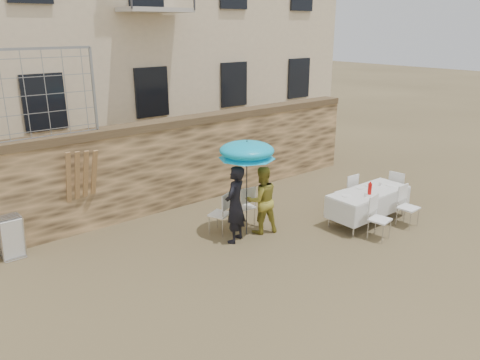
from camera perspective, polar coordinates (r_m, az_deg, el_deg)
ground at (r=8.51m, az=7.47°, el=-13.21°), size 80.00×80.00×0.00m
stone_wall at (r=11.74m, az=-10.18°, el=1.55°), size 13.00×0.50×2.20m
chain_link_fence at (r=10.27m, az=-25.75°, el=9.10°), size 3.20×0.06×1.80m
man_suit at (r=9.86m, az=-0.60°, el=-3.00°), size 0.73×0.64×1.69m
woman_dress at (r=10.34m, az=2.66°, el=-2.44°), size 0.89×0.79×1.53m
umbrella at (r=9.86m, az=0.84°, el=3.27°), size 1.22×1.22×1.98m
couple_chair_left at (r=10.40m, az=-2.49°, el=-4.01°), size 0.63×0.63×0.96m
couple_chair_right at (r=10.80m, az=0.50°, el=-3.12°), size 0.54×0.54×0.96m
banquet_table at (r=11.30m, az=15.45°, el=-1.47°), size 2.10×0.85×0.78m
soda_bottle at (r=11.01m, az=15.54°, el=-1.04°), size 0.09×0.09×0.26m
table_chair_front_left at (r=10.53m, az=16.70°, el=-4.51°), size 0.55×0.55×0.96m
table_chair_front_right at (r=11.41m, az=19.86°, el=-3.07°), size 0.50×0.50×0.96m
table_chair_back at (r=11.98m, az=12.84°, el=-1.41°), size 0.50×0.50×0.96m
table_chair_side at (r=12.55m, az=18.75°, el=-1.04°), size 0.54×0.54×0.96m
chair_stack_right at (r=10.49m, az=-26.35°, el=-5.93°), size 0.46×0.47×0.92m
wood_planks at (r=10.75m, az=-18.62°, el=-1.27°), size 0.70×0.20×2.00m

